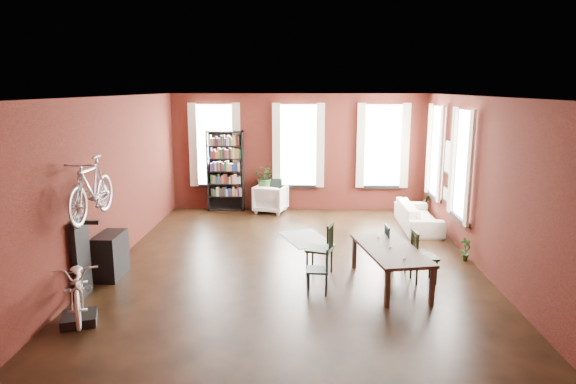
{
  "coord_description": "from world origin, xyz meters",
  "views": [
    {
      "loc": [
        0.22,
        -9.58,
        3.36
      ],
      "look_at": [
        -0.15,
        0.6,
        1.28
      ],
      "focal_mm": 32.0,
      "sensor_mm": 36.0,
      "label": 1
    }
  ],
  "objects_px": {
    "console_table": "(111,255)",
    "bicycle_floor": "(76,261)",
    "dining_chair_a": "(318,270)",
    "bookshelf": "(226,171)",
    "dining_chair_b": "(320,249)",
    "bike_trainer": "(79,319)",
    "dining_table": "(390,266)",
    "white_armchair": "(271,197)",
    "dining_chair_c": "(424,257)",
    "plant_stand": "(265,200)",
    "cream_sofa": "(419,212)",
    "dining_chair_d": "(395,248)"
  },
  "relations": [
    {
      "from": "bicycle_floor",
      "to": "dining_chair_b",
      "type": "bearing_deg",
      "value": 7.53
    },
    {
      "from": "dining_chair_c",
      "to": "bike_trainer",
      "type": "bearing_deg",
      "value": 103.68
    },
    {
      "from": "dining_chair_c",
      "to": "cream_sofa",
      "type": "relative_size",
      "value": 0.44
    },
    {
      "from": "bicycle_floor",
      "to": "dining_chair_a",
      "type": "bearing_deg",
      "value": -3.46
    },
    {
      "from": "bookshelf",
      "to": "bike_trainer",
      "type": "height_order",
      "value": "bookshelf"
    },
    {
      "from": "cream_sofa",
      "to": "bike_trainer",
      "type": "distance_m",
      "value": 8.07
    },
    {
      "from": "dining_chair_c",
      "to": "plant_stand",
      "type": "distance_m",
      "value": 6.15
    },
    {
      "from": "dining_table",
      "to": "bookshelf",
      "type": "distance_m",
      "value": 6.59
    },
    {
      "from": "dining_chair_a",
      "to": "bookshelf",
      "type": "relative_size",
      "value": 0.36
    },
    {
      "from": "dining_chair_b",
      "to": "bookshelf",
      "type": "bearing_deg",
      "value": -136.68
    },
    {
      "from": "dining_chair_a",
      "to": "dining_table",
      "type": "bearing_deg",
      "value": 111.0
    },
    {
      "from": "console_table",
      "to": "bookshelf",
      "type": "bearing_deg",
      "value": 76.17
    },
    {
      "from": "dining_chair_d",
      "to": "white_armchair",
      "type": "bearing_deg",
      "value": 27.43
    },
    {
      "from": "bookshelf",
      "to": "bicycle_floor",
      "type": "bearing_deg",
      "value": -98.37
    },
    {
      "from": "dining_chair_a",
      "to": "dining_chair_c",
      "type": "height_order",
      "value": "dining_chair_c"
    },
    {
      "from": "dining_table",
      "to": "plant_stand",
      "type": "relative_size",
      "value": 3.22
    },
    {
      "from": "dining_chair_b",
      "to": "cream_sofa",
      "type": "xyz_separation_m",
      "value": [
        2.48,
        3.26,
        -0.08
      ]
    },
    {
      "from": "bike_trainer",
      "to": "plant_stand",
      "type": "distance_m",
      "value": 7.4
    },
    {
      "from": "dining_chair_b",
      "to": "white_armchair",
      "type": "bearing_deg",
      "value": -148.82
    },
    {
      "from": "dining_chair_c",
      "to": "console_table",
      "type": "height_order",
      "value": "dining_chair_c"
    },
    {
      "from": "dining_chair_b",
      "to": "dining_chair_d",
      "type": "height_order",
      "value": "dining_chair_b"
    },
    {
      "from": "dining_chair_a",
      "to": "console_table",
      "type": "xyz_separation_m",
      "value": [
        -3.7,
        0.61,
        0.0
      ]
    },
    {
      "from": "dining_chair_a",
      "to": "dining_chair_b",
      "type": "relative_size",
      "value": 0.81
    },
    {
      "from": "bike_trainer",
      "to": "bicycle_floor",
      "type": "distance_m",
      "value": 0.88
    },
    {
      "from": "dining_chair_c",
      "to": "white_armchair",
      "type": "relative_size",
      "value": 1.1
    },
    {
      "from": "dining_chair_c",
      "to": "plant_stand",
      "type": "bearing_deg",
      "value": 26.3
    },
    {
      "from": "cream_sofa",
      "to": "console_table",
      "type": "bearing_deg",
      "value": 119.33
    },
    {
      "from": "bookshelf",
      "to": "bike_trainer",
      "type": "bearing_deg",
      "value": -98.48
    },
    {
      "from": "dining_chair_d",
      "to": "plant_stand",
      "type": "bearing_deg",
      "value": 28.01
    },
    {
      "from": "white_armchair",
      "to": "cream_sofa",
      "type": "distance_m",
      "value": 3.99
    },
    {
      "from": "dining_chair_a",
      "to": "plant_stand",
      "type": "height_order",
      "value": "dining_chair_a"
    },
    {
      "from": "bookshelf",
      "to": "white_armchair",
      "type": "bearing_deg",
      "value": -9.23
    },
    {
      "from": "dining_chair_a",
      "to": "dining_chair_c",
      "type": "relative_size",
      "value": 0.87
    },
    {
      "from": "console_table",
      "to": "plant_stand",
      "type": "height_order",
      "value": "console_table"
    },
    {
      "from": "dining_chair_b",
      "to": "bike_trainer",
      "type": "xyz_separation_m",
      "value": [
        -3.53,
        -2.12,
        -0.42
      ]
    },
    {
      "from": "dining_chair_c",
      "to": "dining_chair_b",
      "type": "bearing_deg",
      "value": 75.98
    },
    {
      "from": "console_table",
      "to": "bicycle_floor",
      "type": "relative_size",
      "value": 0.5
    },
    {
      "from": "dining_chair_c",
      "to": "bicycle_floor",
      "type": "height_order",
      "value": "bicycle_floor"
    },
    {
      "from": "white_armchair",
      "to": "bike_trainer",
      "type": "bearing_deg",
      "value": 86.27
    },
    {
      "from": "dining_chair_a",
      "to": "bicycle_floor",
      "type": "distance_m",
      "value": 3.71
    },
    {
      "from": "dining_chair_c",
      "to": "cream_sofa",
      "type": "height_order",
      "value": "dining_chair_c"
    },
    {
      "from": "white_armchair",
      "to": "bicycle_floor",
      "type": "relative_size",
      "value": 0.51
    },
    {
      "from": "plant_stand",
      "to": "dining_table",
      "type": "bearing_deg",
      "value": -64.31
    },
    {
      "from": "white_armchair",
      "to": "bike_trainer",
      "type": "xyz_separation_m",
      "value": [
        -2.31,
        -6.88,
        -0.34
      ]
    },
    {
      "from": "dining_chair_d",
      "to": "bicycle_floor",
      "type": "relative_size",
      "value": 0.53
    },
    {
      "from": "dining_table",
      "to": "dining_chair_b",
      "type": "relative_size",
      "value": 1.99
    },
    {
      "from": "bike_trainer",
      "to": "console_table",
      "type": "xyz_separation_m",
      "value": [
        -0.22,
        1.88,
        0.33
      ]
    },
    {
      "from": "dining_table",
      "to": "console_table",
      "type": "distance_m",
      "value": 4.96
    },
    {
      "from": "white_armchair",
      "to": "cream_sofa",
      "type": "bearing_deg",
      "value": 172.8
    },
    {
      "from": "dining_table",
      "to": "dining_chair_a",
      "type": "xyz_separation_m",
      "value": [
        -1.25,
        -0.39,
        0.07
      ]
    }
  ]
}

